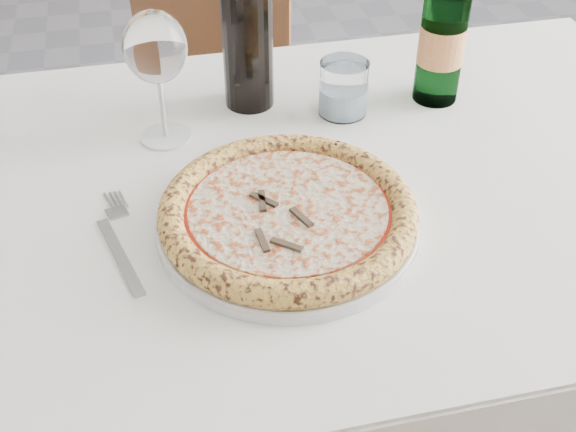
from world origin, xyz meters
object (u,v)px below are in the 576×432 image
dining_table (273,236)px  beer_bottle (443,34)px  wine_bottle (247,23)px  pizza (288,212)px  chair_far (206,75)px  tumbler (343,91)px  plate (288,223)px  wine_glass (155,50)px

dining_table → beer_bottle: size_ratio=4.95×
dining_table → wine_bottle: 0.31m
dining_table → pizza: pizza is taller
dining_table → chair_far: size_ratio=1.45×
dining_table → chair_far: 0.75m
beer_bottle → wine_bottle: wine_bottle is taller
chair_far → pizza: size_ratio=2.91×
wine_bottle → pizza: bearing=-91.8°
beer_bottle → dining_table: bearing=-151.2°
pizza → tumbler: size_ratio=3.83×
beer_bottle → chair_far: bearing=117.7°
plate → wine_glass: size_ratio=1.67×
chair_far → plate: (0.00, -0.84, 0.23)m
plate → pizza: bearing=148.0°
chair_far → beer_bottle: beer_bottle is taller
tumbler → wine_bottle: 0.18m
plate → pizza: 0.02m
dining_table → wine_glass: wine_glass is taller
wine_bottle → plate: bearing=-91.8°
chair_far → wine_glass: bearing=-101.8°
dining_table → tumbler: size_ratio=16.10×
chair_far → tumbler: (0.15, -0.59, 0.26)m
plate → pizza: (-0.00, 0.00, 0.02)m
dining_table → chair_far: bearing=90.3°
pizza → wine_bottle: bearing=88.2°
wine_glass → plate: bearing=-62.0°
plate → wine_glass: wine_glass is taller
plate → beer_bottle: beer_bottle is taller
plate → pizza: pizza is taller
dining_table → plate: size_ratio=4.12×
tumbler → dining_table: bearing=-133.0°
wine_glass → wine_bottle: (0.14, 0.07, -0.01)m
wine_glass → chair_far: bearing=78.2°
plate → wine_bottle: (0.01, 0.32, 0.12)m
dining_table → beer_bottle: beer_bottle is taller
chair_far → tumbler: bearing=-75.9°
dining_table → plate: 0.15m
pizza → wine_bottle: 0.33m
pizza → tumbler: (0.14, 0.25, 0.01)m
wine_bottle → dining_table: bearing=-92.6°
dining_table → wine_glass: bearing=132.1°
plate → wine_glass: bearing=118.0°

